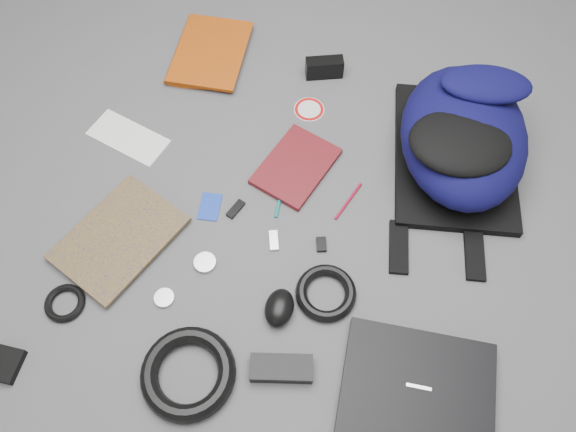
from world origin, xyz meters
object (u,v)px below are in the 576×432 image
(backpack, at_px, (463,135))
(comic_book, at_px, (89,215))
(textbook_red, at_px, (177,48))
(mouse, at_px, (279,308))
(compact_camera, at_px, (324,68))
(dvd_case, at_px, (296,166))
(laptop, at_px, (417,389))
(pouch, at_px, (3,364))
(power_brick, at_px, (281,368))

(backpack, relative_size, comic_book, 1.66)
(textbook_red, distance_m, comic_book, 0.57)
(backpack, bearing_deg, mouse, -131.70)
(compact_camera, distance_m, mouse, 0.71)
(comic_book, relative_size, mouse, 3.16)
(textbook_red, xyz_separation_m, compact_camera, (0.43, 0.03, 0.01))
(dvd_case, height_order, compact_camera, compact_camera)
(laptop, xyz_separation_m, dvd_case, (-0.40, 0.47, -0.01))
(laptop, bearing_deg, textbook_red, 132.91)
(dvd_case, bearing_deg, mouse, -62.64)
(pouch, bearing_deg, laptop, 12.82)
(backpack, relative_size, textbook_red, 1.77)
(textbook_red, distance_m, dvd_case, 0.53)
(textbook_red, bearing_deg, power_brick, -60.85)
(laptop, height_order, comic_book, laptop)
(comic_book, xyz_separation_m, dvd_case, (0.45, 0.28, -0.00))
(dvd_case, relative_size, mouse, 2.36)
(backpack, relative_size, pouch, 6.46)
(mouse, height_order, pouch, mouse)
(laptop, bearing_deg, dvd_case, 125.36)
(comic_book, xyz_separation_m, mouse, (0.51, -0.10, 0.01))
(backpack, xyz_separation_m, compact_camera, (-0.39, 0.18, -0.07))
(power_brick, relative_size, pouch, 1.80)
(laptop, distance_m, power_brick, 0.29)
(comic_book, relative_size, pouch, 3.88)
(dvd_case, bearing_deg, pouch, -108.03)
(backpack, xyz_separation_m, power_brick, (-0.27, -0.65, -0.08))
(pouch, bearing_deg, backpack, 43.54)
(backpack, xyz_separation_m, dvd_case, (-0.38, -0.14, -0.09))
(compact_camera, relative_size, power_brick, 0.79)
(compact_camera, bearing_deg, laptop, -84.46)
(dvd_case, distance_m, power_brick, 0.52)
(backpack, relative_size, laptop, 1.52)
(textbook_red, height_order, comic_book, textbook_red)
(compact_camera, height_order, pouch, compact_camera)
(mouse, bearing_deg, laptop, -17.45)
(laptop, bearing_deg, comic_book, 162.63)
(compact_camera, bearing_deg, comic_book, -147.15)
(dvd_case, xyz_separation_m, compact_camera, (-0.01, 0.33, 0.02))
(textbook_red, distance_m, power_brick, 0.97)
(dvd_case, relative_size, compact_camera, 2.04)
(dvd_case, xyz_separation_m, power_brick, (0.11, -0.50, 0.01))
(textbook_red, distance_m, compact_camera, 0.43)
(backpack, height_order, compact_camera, backpack)
(mouse, relative_size, power_brick, 0.68)
(comic_book, bearing_deg, laptop, 8.39)
(comic_book, relative_size, dvd_case, 1.34)
(textbook_red, bearing_deg, pouch, -96.85)
(comic_book, bearing_deg, pouch, -71.87)
(dvd_case, distance_m, compact_camera, 0.33)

